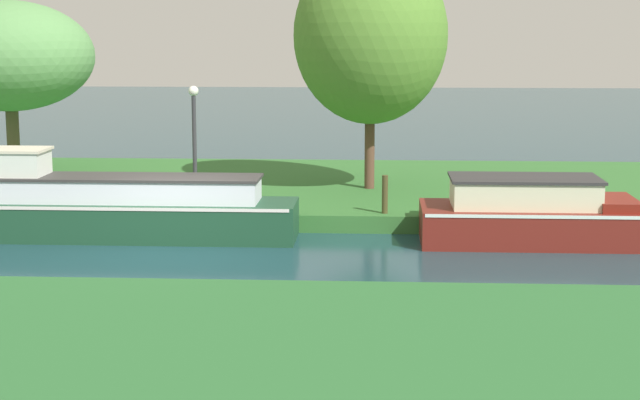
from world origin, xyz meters
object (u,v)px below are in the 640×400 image
object	(u,v)px
maroon_narrowboat	(528,214)
mooring_post_near	(385,194)
willow_tree_centre	(371,35)
forest_barge	(114,208)
lamp_post	(194,131)
willow_tree_left	(8,56)

from	to	relation	value
maroon_narrowboat	mooring_post_near	size ratio (longest dim) A/B	5.18
willow_tree_centre	forest_barge	bearing A→B (deg)	-138.65
maroon_narrowboat	mooring_post_near	xyz separation A→B (m)	(-3.09, 1.21, 0.21)
willow_tree_centre	mooring_post_near	bearing A→B (deg)	-83.95
willow_tree_centre	lamp_post	xyz separation A→B (m)	(-4.12, -2.95, -2.20)
maroon_narrowboat	willow_tree_centre	bearing A→B (deg)	125.33
willow_tree_left	willow_tree_centre	bearing A→B (deg)	-14.57
forest_barge	lamp_post	size ratio (longest dim) A/B	2.76
willow_tree_left	mooring_post_near	bearing A→B (deg)	-30.38
lamp_post	mooring_post_near	xyz separation A→B (m)	(4.51, -0.75, -1.36)
forest_barge	lamp_post	distance (m)	2.88
willow_tree_left	mooring_post_near	size ratio (longest dim) A/B	5.74
forest_barge	mooring_post_near	bearing A→B (deg)	11.45
willow_tree_left	forest_barge	bearing A→B (deg)	-56.63
maroon_narrowboat	willow_tree_left	bearing A→B (deg)	151.47
forest_barge	willow_tree_centre	distance (m)	8.32
willow_tree_centre	lamp_post	bearing A→B (deg)	-144.38
forest_barge	willow_tree_centre	size ratio (longest dim) A/B	1.25
willow_tree_left	lamp_post	world-z (taller)	willow_tree_left
willow_tree_left	lamp_post	size ratio (longest dim) A/B	1.77
mooring_post_near	maroon_narrowboat	bearing A→B (deg)	-21.39
maroon_narrowboat	willow_tree_left	world-z (taller)	willow_tree_left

